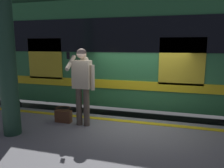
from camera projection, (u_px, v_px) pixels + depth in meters
ground_plane at (135, 150)px, 5.69m from camera, size 25.87×25.87×0.00m
safety_line at (134, 122)px, 5.25m from camera, size 16.90×0.16×0.01m
track_rail_near at (142, 130)px, 6.82m from camera, size 22.42×0.08×0.16m
track_rail_far at (148, 115)px, 8.17m from camera, size 22.42×0.08×0.16m
train_carriage at (120, 50)px, 7.30m from camera, size 11.08×2.91×3.98m
passenger at (82, 81)px, 4.88m from camera, size 0.57×0.55×1.75m
handbag at (63, 115)px, 5.21m from camera, size 0.39×0.36×0.36m
station_column at (6, 50)px, 4.26m from camera, size 0.35×0.35×3.46m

